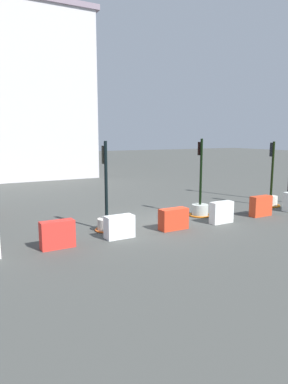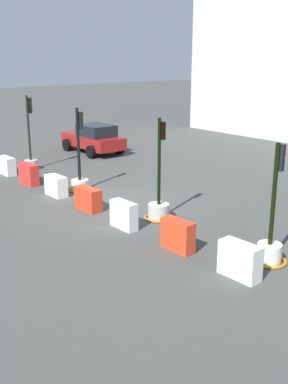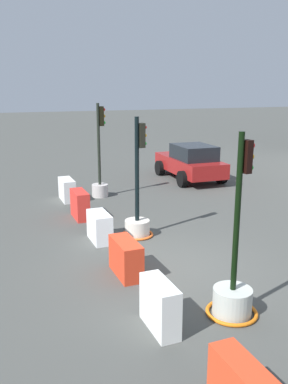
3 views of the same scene
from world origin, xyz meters
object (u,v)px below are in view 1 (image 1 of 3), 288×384
at_px(traffic_light_2, 200,205).
at_px(construction_barrier_3, 174,219).
at_px(construction_barrier_2, 119,227).
at_px(traffic_light_1, 107,217).
at_px(construction_barrier_1, 57,234).
at_px(construction_barrier_5, 261,206).
at_px(construction_barrier_4, 221,212).
at_px(traffic_light_3, 271,196).

distance_m(traffic_light_2, construction_barrier_3, 2.62).
xyz_separation_m(traffic_light_2, construction_barrier_2, (-4.50, -1.34, -0.08)).
bearing_deg(construction_barrier_2, traffic_light_1, 90.98).
height_order(construction_barrier_1, construction_barrier_5, construction_barrier_5).
distance_m(traffic_light_1, construction_barrier_4, 4.65).
xyz_separation_m(traffic_light_3, construction_barrier_1, (-11.08, -1.42, -0.08)).
relative_size(traffic_light_2, construction_barrier_1, 3.14).
bearing_deg(construction_barrier_1, construction_barrier_3, 1.16).
height_order(traffic_light_1, construction_barrier_5, traffic_light_1).
height_order(traffic_light_3, construction_barrier_5, traffic_light_3).
xyz_separation_m(traffic_light_3, construction_barrier_5, (-2.11, -1.33, -0.08)).
bearing_deg(construction_barrier_1, traffic_light_2, 11.94).
xyz_separation_m(traffic_light_1, construction_barrier_5, (6.82, -1.07, -0.08)).
xyz_separation_m(traffic_light_2, construction_barrier_1, (-6.67, -1.41, -0.04)).
relative_size(construction_barrier_2, construction_barrier_5, 0.97).
relative_size(construction_barrier_1, construction_barrier_4, 1.07).
relative_size(traffic_light_3, construction_barrier_1, 2.99).
height_order(traffic_light_1, construction_barrier_1, traffic_light_1).
height_order(construction_barrier_2, construction_barrier_5, construction_barrier_5).
distance_m(construction_barrier_1, construction_barrier_5, 8.97).
bearing_deg(traffic_light_1, traffic_light_2, 3.10).
bearing_deg(construction_barrier_3, construction_barrier_4, -2.92).
xyz_separation_m(traffic_light_1, construction_barrier_1, (-2.15, -1.17, -0.09)).
bearing_deg(construction_barrier_4, construction_barrier_1, 179.79).
bearing_deg(traffic_light_1, traffic_light_3, 1.64).
distance_m(construction_barrier_2, construction_barrier_5, 6.80).
relative_size(traffic_light_2, construction_barrier_4, 3.38).
distance_m(traffic_light_2, construction_barrier_4, 1.44).
height_order(traffic_light_1, traffic_light_2, traffic_light_2).
relative_size(construction_barrier_2, construction_barrier_4, 1.02).
bearing_deg(traffic_light_1, construction_barrier_5, -8.94).
bearing_deg(construction_barrier_3, construction_barrier_1, -178.84).
xyz_separation_m(construction_barrier_3, construction_barrier_5, (4.56, 0.00, 0.04)).
bearing_deg(traffic_light_2, traffic_light_3, 0.15).
height_order(traffic_light_3, construction_barrier_4, traffic_light_3).
relative_size(traffic_light_2, construction_barrier_3, 3.01).
distance_m(construction_barrier_4, construction_barrier_5, 2.33).
relative_size(traffic_light_2, construction_barrier_2, 3.31).
distance_m(traffic_light_1, construction_barrier_3, 2.50).
xyz_separation_m(construction_barrier_1, construction_barrier_2, (2.17, 0.07, -0.05)).
bearing_deg(traffic_light_1, construction_barrier_3, -25.50).
bearing_deg(traffic_light_3, construction_barrier_1, -172.69).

